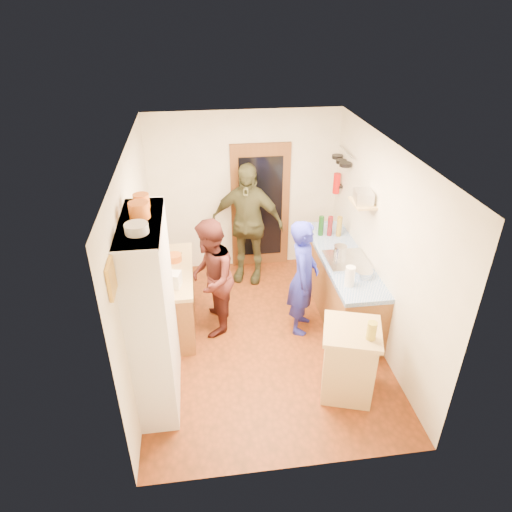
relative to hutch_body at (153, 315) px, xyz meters
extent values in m
cube|color=maroon|center=(1.30, 0.80, -1.11)|extent=(3.00, 4.00, 0.02)
cube|color=silver|center=(1.30, 0.80, 1.51)|extent=(3.00, 4.00, 0.02)
cube|color=silver|center=(1.30, 2.81, 0.20)|extent=(3.00, 0.02, 2.60)
cube|color=silver|center=(1.30, -1.21, 0.20)|extent=(3.00, 0.02, 2.60)
cube|color=silver|center=(-0.21, 0.80, 0.20)|extent=(0.02, 4.00, 2.60)
cube|color=silver|center=(2.81, 0.80, 0.20)|extent=(0.02, 4.00, 2.60)
cube|color=brown|center=(1.55, 2.77, -0.05)|extent=(0.95, 0.06, 2.10)
cube|color=black|center=(1.55, 2.74, -0.05)|extent=(0.70, 0.02, 1.70)
cube|color=silver|center=(0.00, 0.00, 0.00)|extent=(0.40, 1.20, 2.20)
cube|color=silver|center=(0.00, 0.00, 1.08)|extent=(0.40, 1.14, 0.04)
cylinder|color=white|center=(0.00, -0.24, 1.14)|extent=(0.21, 0.21, 0.09)
cylinder|color=orange|center=(0.00, 0.08, 1.18)|extent=(0.20, 0.20, 0.16)
cylinder|color=orange|center=(0.00, 0.32, 1.17)|extent=(0.16, 0.16, 0.14)
cube|color=brown|center=(0.10, 1.25, -0.68)|extent=(0.60, 1.40, 0.85)
cube|color=tan|center=(0.10, 1.25, -0.23)|extent=(0.64, 1.44, 0.05)
cube|color=white|center=(0.15, 0.85, -0.10)|extent=(0.29, 0.23, 0.19)
cylinder|color=white|center=(0.05, 1.16, -0.11)|extent=(0.20, 0.20, 0.18)
cylinder|color=orange|center=(0.18, 1.48, -0.15)|extent=(0.22, 0.22, 0.09)
cube|color=tan|center=(0.12, 1.74, -0.19)|extent=(0.33, 0.27, 0.02)
cube|color=brown|center=(2.50, 1.30, -0.68)|extent=(0.60, 2.20, 0.84)
cube|color=#184CA6|center=(2.50, 1.30, -0.23)|extent=(0.62, 2.22, 0.06)
cube|color=silver|center=(2.50, 1.13, -0.18)|extent=(0.55, 0.58, 0.04)
cylinder|color=silver|center=(2.45, 1.30, -0.10)|extent=(0.18, 0.18, 0.12)
cylinder|color=#143F14|center=(2.35, 1.96, -0.05)|extent=(0.10, 0.10, 0.31)
cylinder|color=#591419|center=(2.48, 1.93, -0.05)|extent=(0.08, 0.08, 0.31)
cylinder|color=olive|center=(2.61, 1.89, -0.04)|extent=(0.08, 0.08, 0.31)
cylinder|color=white|center=(2.35, 0.57, -0.07)|extent=(0.14, 0.14, 0.26)
cylinder|color=silver|center=(2.60, 0.74, -0.16)|extent=(0.30, 0.30, 0.09)
cube|color=tan|center=(2.12, -0.29, -0.67)|extent=(0.69, 0.69, 0.86)
cube|color=tan|center=(2.12, -0.29, -0.22)|extent=(0.78, 0.78, 0.05)
cube|color=white|center=(2.09, -0.22, -0.21)|extent=(0.42, 0.37, 0.02)
cylinder|color=#AD9E2D|center=(2.26, -0.46, -0.09)|extent=(0.13, 0.13, 0.21)
cylinder|color=silver|center=(2.76, 2.33, 0.95)|extent=(0.02, 0.65, 0.02)
cylinder|color=black|center=(2.70, 2.15, 0.82)|extent=(0.18, 0.18, 0.05)
cylinder|color=black|center=(2.70, 2.35, 0.80)|extent=(0.16, 0.16, 0.05)
cylinder|color=black|center=(2.70, 2.55, 0.81)|extent=(0.17, 0.17, 0.05)
cube|color=tan|center=(2.67, 1.25, 0.60)|extent=(0.26, 0.42, 0.03)
cube|color=silver|center=(2.67, 1.25, 0.69)|extent=(0.26, 0.33, 0.15)
cube|color=black|center=(2.77, 2.50, 0.35)|extent=(0.06, 0.10, 0.04)
cylinder|color=red|center=(2.71, 2.50, 0.40)|extent=(0.11, 0.11, 0.32)
cube|color=gold|center=(-0.18, -0.75, 0.95)|extent=(0.03, 0.25, 0.30)
imported|color=#2126A5|center=(1.88, 0.92, -0.29)|extent=(0.56, 0.69, 1.63)
imported|color=#401916|center=(0.68, 1.12, -0.28)|extent=(0.72, 0.87, 1.64)
imported|color=#383820|center=(1.29, 2.33, -0.13)|extent=(1.23, 0.83, 1.94)
camera|label=1|loc=(0.56, -3.98, 2.94)|focal=32.00mm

